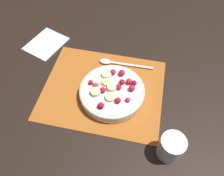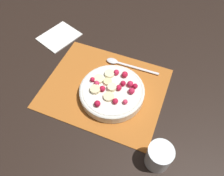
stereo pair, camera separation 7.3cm
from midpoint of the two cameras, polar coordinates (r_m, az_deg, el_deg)
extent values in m
plane|color=black|center=(0.78, -4.99, -0.57)|extent=(3.00, 3.00, 0.00)
cube|color=#B26023|center=(0.78, -5.01, -0.45)|extent=(0.42, 0.35, 0.01)
cylinder|color=silver|center=(0.75, -2.77, -1.34)|extent=(0.22, 0.22, 0.03)
torus|color=silver|center=(0.74, -2.81, -0.78)|extent=(0.22, 0.22, 0.01)
cylinder|color=white|center=(0.73, -2.83, -0.58)|extent=(0.20, 0.20, 0.00)
cylinder|color=#F4EAB7|center=(0.76, -4.15, 3.38)|extent=(0.05, 0.05, 0.01)
cylinder|color=beige|center=(0.74, -4.31, 1.19)|extent=(0.04, 0.04, 0.01)
cylinder|color=beige|center=(0.72, -7.16, -1.21)|extent=(0.04, 0.04, 0.01)
cylinder|color=#F4EAB7|center=(0.75, -6.61, 1.92)|extent=(0.05, 0.05, 0.01)
cylinder|color=#F4EAB7|center=(0.73, -2.89, -0.08)|extent=(0.04, 0.04, 0.01)
cylinder|color=beige|center=(0.71, -3.31, -2.58)|extent=(0.05, 0.05, 0.01)
sphere|color=#B21433|center=(0.74, -0.19, 1.42)|extent=(0.02, 0.02, 0.02)
sphere|color=red|center=(0.76, -0.16, 3.79)|extent=(0.02, 0.02, 0.02)
sphere|color=#B21433|center=(0.74, 3.05, 1.16)|extent=(0.02, 0.02, 0.02)
sphere|color=#DB3356|center=(0.73, -7.07, 0.46)|extent=(0.02, 0.02, 0.02)
sphere|color=#D12347|center=(0.74, 1.69, 1.54)|extent=(0.02, 0.02, 0.02)
sphere|color=#D12347|center=(0.72, 2.36, -0.20)|extent=(0.02, 0.02, 0.02)
sphere|color=red|center=(0.75, -8.34, 1.31)|extent=(0.02, 0.02, 0.02)
sphere|color=#DB3356|center=(0.70, 1.24, -3.27)|extent=(0.02, 0.02, 0.02)
sphere|color=red|center=(0.70, -1.37, -3.46)|extent=(0.02, 0.02, 0.02)
sphere|color=#D12347|center=(0.76, -2.44, 4.03)|extent=(0.02, 0.02, 0.02)
sphere|color=red|center=(0.72, -5.31, -0.70)|extent=(0.02, 0.02, 0.02)
sphere|color=red|center=(0.72, -1.10, 0.14)|extent=(0.02, 0.02, 0.02)
sphere|color=#B21433|center=(0.69, -5.94, -4.80)|extent=(0.02, 0.02, 0.02)
cube|color=silver|center=(0.84, 2.65, 5.79)|extent=(0.17, 0.01, 0.00)
ellipsoid|color=silver|center=(0.85, -4.23, 6.84)|extent=(0.05, 0.03, 0.01)
cylinder|color=white|center=(0.65, 11.98, -15.16)|extent=(0.07, 0.07, 0.08)
cube|color=white|center=(0.98, -18.97, 10.84)|extent=(0.17, 0.19, 0.01)
camera|label=1|loc=(0.04, -92.87, -4.07)|focal=35.00mm
camera|label=2|loc=(0.04, 87.13, 4.07)|focal=35.00mm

